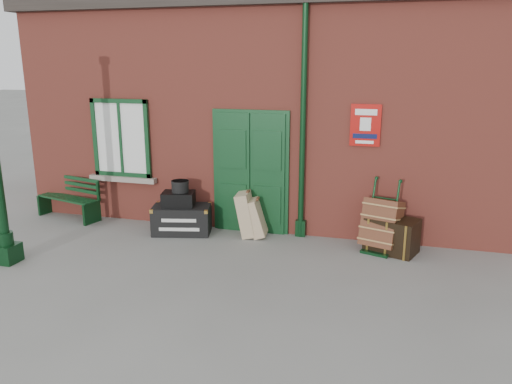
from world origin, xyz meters
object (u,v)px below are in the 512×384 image
(bench, at_px, (70,197))
(dark_trunk, at_px, (392,235))
(porter_trolley, at_px, (381,224))
(houdini_trunk, at_px, (182,219))

(bench, xyz_separation_m, dark_trunk, (6.31, -0.23, -0.14))
(porter_trolley, distance_m, dark_trunk, 0.25)
(bench, height_order, porter_trolley, porter_trolley)
(bench, bearing_deg, porter_trolley, 12.67)
(bench, distance_m, porter_trolley, 6.13)
(dark_trunk, bearing_deg, bench, -162.03)
(bench, xyz_separation_m, houdini_trunk, (2.56, -0.29, -0.17))
(porter_trolley, relative_size, dark_trunk, 1.48)
(houdini_trunk, bearing_deg, bench, 160.02)
(dark_trunk, bearing_deg, houdini_trunk, -158.97)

